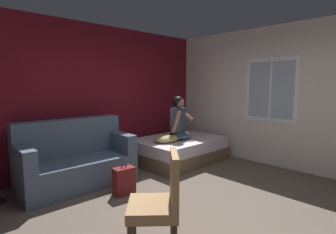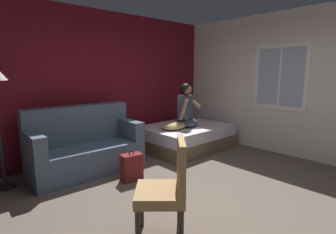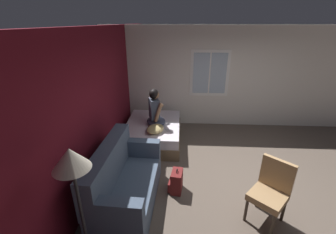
# 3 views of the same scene
# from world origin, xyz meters

# --- Properties ---
(ground_plane) EXTENTS (40.00, 40.00, 0.00)m
(ground_plane) POSITION_xyz_m (0.00, 0.00, 0.00)
(ground_plane) COLOR brown
(wall_back_accent) EXTENTS (10.36, 0.16, 2.70)m
(wall_back_accent) POSITION_xyz_m (0.00, 2.70, 1.35)
(wall_back_accent) COLOR maroon
(wall_back_accent) RESTS_ON ground
(wall_side_with_window) EXTENTS (0.19, 6.64, 2.70)m
(wall_side_with_window) POSITION_xyz_m (2.76, 0.01, 1.35)
(wall_side_with_window) COLOR silver
(wall_side_with_window) RESTS_ON ground
(bed) EXTENTS (1.80, 1.33, 0.48)m
(bed) POSITION_xyz_m (1.58, 1.82, 0.24)
(bed) COLOR brown
(bed) RESTS_ON ground
(couch) EXTENTS (1.73, 0.88, 1.04)m
(couch) POSITION_xyz_m (-0.55, 2.03, 0.39)
(couch) COLOR #47566B
(couch) RESTS_ON ground
(side_chair) EXTENTS (0.65, 0.65, 0.98)m
(side_chair) POSITION_xyz_m (-0.73, -0.16, 0.53)
(side_chair) COLOR #382D23
(side_chair) RESTS_ON ground
(person_seated) EXTENTS (0.64, 0.59, 0.88)m
(person_seated) POSITION_xyz_m (1.52, 1.75, 0.84)
(person_seated) COLOR #383D51
(person_seated) RESTS_ON bed
(backpack) EXTENTS (0.32, 0.26, 0.46)m
(backpack) POSITION_xyz_m (-0.21, 1.21, 0.19)
(backpack) COLOR maroon
(backpack) RESTS_ON ground
(throw_pillow) EXTENTS (0.57, 0.49, 0.14)m
(throw_pillow) POSITION_xyz_m (1.12, 1.72, 0.55)
(throw_pillow) COLOR tan
(throw_pillow) RESTS_ON bed
(cell_phone) EXTENTS (0.16, 0.12, 0.01)m
(cell_phone) POSITION_xyz_m (1.19, 1.44, 0.48)
(cell_phone) COLOR #B7B7BC
(cell_phone) RESTS_ON bed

